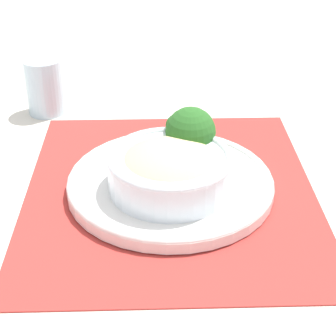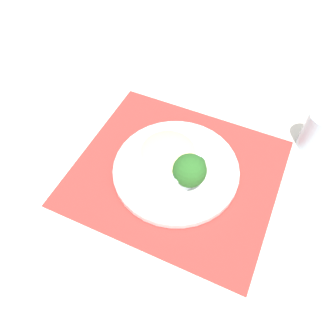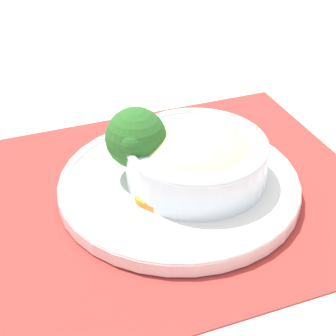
{
  "view_description": "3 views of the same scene",
  "coord_description": "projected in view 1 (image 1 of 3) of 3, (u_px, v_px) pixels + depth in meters",
  "views": [
    {
      "loc": [
        0.02,
        -0.68,
        0.45
      ],
      "look_at": [
        -0.0,
        0.0,
        0.04
      ],
      "focal_mm": 60.0,
      "sensor_mm": 36.0,
      "label": 1
    },
    {
      "loc": [
        0.4,
        0.2,
        0.64
      ],
      "look_at": [
        0.02,
        -0.01,
        0.04
      ],
      "focal_mm": 35.0,
      "sensor_mm": 36.0,
      "label": 2
    },
    {
      "loc": [
        -0.53,
        0.17,
        0.42
      ],
      "look_at": [
        -0.02,
        0.02,
        0.05
      ],
      "focal_mm": 60.0,
      "sensor_mm": 36.0,
      "label": 3
    }
  ],
  "objects": [
    {
      "name": "broccoli_floret",
      "position": [
        190.0,
        132.0,
        0.82
      ],
      "size": [
        0.07,
        0.07,
        0.09
      ],
      "color": "#759E51",
      "rests_on": "plate"
    },
    {
      "name": "bowl",
      "position": [
        170.0,
        168.0,
        0.77
      ],
      "size": [
        0.17,
        0.17,
        0.06
      ],
      "color": "silver",
      "rests_on": "plate"
    },
    {
      "name": "ground_plane",
      "position": [
        170.0,
        191.0,
        0.82
      ],
      "size": [
        4.0,
        4.0,
        0.0
      ],
      "primitive_type": "plane",
      "color": "beige"
    },
    {
      "name": "carrot_slice_middle",
      "position": [
        147.0,
        164.0,
        0.84
      ],
      "size": [
        0.04,
        0.04,
        0.01
      ],
      "color": "orange",
      "rests_on": "plate"
    },
    {
      "name": "plate",
      "position": [
        170.0,
        182.0,
        0.81
      ],
      "size": [
        0.3,
        0.3,
        0.02
      ],
      "color": "white",
      "rests_on": "placemat"
    },
    {
      "name": "water_glass",
      "position": [
        45.0,
        89.0,
        1.03
      ],
      "size": [
        0.07,
        0.07,
        0.1
      ],
      "color": "silver",
      "rests_on": "ground_plane"
    },
    {
      "name": "placemat",
      "position": [
        170.0,
        190.0,
        0.82
      ],
      "size": [
        0.45,
        0.5,
        0.0
      ],
      "color": "#B2332D",
      "rests_on": "ground_plane"
    },
    {
      "name": "carrot_slice_far",
      "position": [
        141.0,
        167.0,
        0.83
      ],
      "size": [
        0.04,
        0.04,
        0.01
      ],
      "color": "orange",
      "rests_on": "plate"
    },
    {
      "name": "carrot_slice_near",
      "position": [
        154.0,
        162.0,
        0.85
      ],
      "size": [
        0.04,
        0.04,
        0.01
      ],
      "color": "orange",
      "rests_on": "plate"
    }
  ]
}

